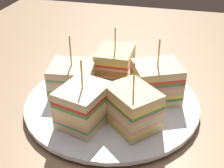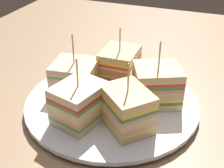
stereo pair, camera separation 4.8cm
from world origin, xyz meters
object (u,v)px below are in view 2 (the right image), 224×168
Objects in this scene: sandwich_wedge_1 at (157,85)px; sandwich_wedge_2 at (120,65)px; sandwich_wedge_4 at (79,103)px; chip_pile at (111,100)px; sandwich_wedge_0 at (127,109)px; sandwich_wedge_3 at (75,76)px; plate at (112,103)px.

sandwich_wedge_2 is (4.73, 7.76, -0.21)cm from sandwich_wedge_1.
sandwich_wedge_4 is 5.97cm from chip_pile.
sandwich_wedge_4 is (-1.01, 6.76, -0.02)cm from sandwich_wedge_0.
chip_pile is at bearing -15.05° from sandwich_wedge_4.
sandwich_wedge_1 is 13.49cm from sandwich_wedge_3.
chip_pile is (-1.52, -0.40, 1.62)cm from plate.
sandwich_wedge_0 is at bearing -66.16° from sandwich_wedge_4.
chip_pile is (-2.45, -7.24, -1.35)cm from sandwich_wedge_3.
sandwich_wedge_1 is at bearing -72.47° from plate.
sandwich_wedge_0 reaches higher than plate.
sandwich_wedge_1 is at bearing -31.48° from sandwich_wedge_4.
plate is 3.76× the size of chip_pile.
sandwich_wedge_0 is 1.03× the size of sandwich_wedge_2.
chip_pile is (4.92, -2.88, -1.76)cm from sandwich_wedge_4.
sandwich_wedge_1 is 1.41× the size of chip_pile.
sandwich_wedge_4 is at bearing 158.91° from plate.
sandwich_wedge_1 is at bearing -64.46° from sandwich_wedge_0.
sandwich_wedge_3 reaches higher than chip_pile.
sandwich_wedge_0 reaches higher than chip_pile.
sandwich_wedge_3 is at bearing 82.27° from plate.
plate is at bearing -7.20° from sandwich_wedge_1.
sandwich_wedge_4 is (-13.26, 1.32, 0.08)cm from sandwich_wedge_2.
sandwich_wedge_4 is at bearing -67.20° from sandwich_wedge_3.
sandwich_wedge_2 is 1.31× the size of chip_pile.
chip_pile is (-8.34, -1.57, -1.68)cm from sandwich_wedge_2.
sandwich_wedge_0 is 1.00× the size of sandwich_wedge_4.
sandwich_wedge_0 is at bearing 24.04° from sandwich_wedge_2.
sandwich_wedge_2 is 0.97× the size of sandwich_wedge_3.
sandwich_wedge_3 is (-1.15, 13.43, -0.54)cm from sandwich_wedge_1.
sandwich_wedge_3 is at bearing 12.89° from sandwich_wedge_0.
chip_pile reaches higher than plate.
sandwich_wedge_0 is 0.96× the size of sandwich_wedge_1.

